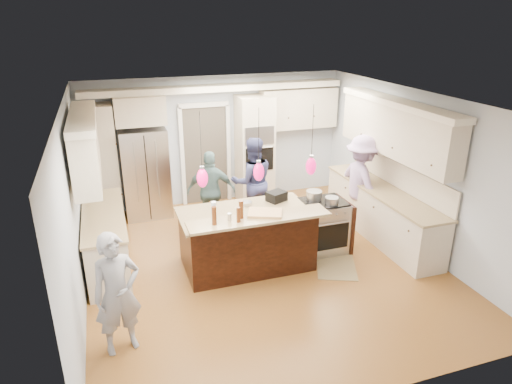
% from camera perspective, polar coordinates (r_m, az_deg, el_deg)
% --- Properties ---
extents(ground_plane, '(6.00, 6.00, 0.00)m').
position_cam_1_polar(ground_plane, '(7.62, 0.85, -9.00)').
color(ground_plane, olive).
rests_on(ground_plane, ground).
extents(room_shell, '(5.54, 6.04, 2.72)m').
position_cam_1_polar(room_shell, '(6.89, 0.93, 4.18)').
color(room_shell, '#B2BCC6').
rests_on(room_shell, ground).
extents(refrigerator, '(0.90, 0.70, 1.80)m').
position_cam_1_polar(refrigerator, '(9.34, -13.63, 2.31)').
color(refrigerator, '#B7B7BC').
rests_on(refrigerator, ground).
extents(oven_column, '(0.72, 0.69, 2.30)m').
position_cam_1_polar(oven_column, '(9.73, -0.17, 5.23)').
color(oven_column, beige).
rests_on(oven_column, ground).
extents(back_upper_cabinets, '(5.30, 0.61, 2.54)m').
position_cam_1_polar(back_upper_cabinets, '(9.34, -9.18, 7.56)').
color(back_upper_cabinets, beige).
rests_on(back_upper_cabinets, ground).
extents(right_counter_run, '(0.64, 3.10, 2.51)m').
position_cam_1_polar(right_counter_run, '(8.47, 16.00, 1.21)').
color(right_counter_run, beige).
rests_on(right_counter_run, ground).
extents(left_cabinets, '(0.64, 2.30, 2.51)m').
position_cam_1_polar(left_cabinets, '(7.54, -19.06, -1.64)').
color(left_cabinets, beige).
rests_on(left_cabinets, ground).
extents(kitchen_island, '(2.10, 1.46, 1.12)m').
position_cam_1_polar(kitchen_island, '(7.38, -1.13, -5.78)').
color(kitchen_island, black).
rests_on(kitchen_island, ground).
extents(island_range, '(0.82, 0.71, 0.92)m').
position_cam_1_polar(island_range, '(7.94, 8.45, -4.19)').
color(island_range, '#B7B7BC').
rests_on(island_range, ground).
extents(pendant_lights, '(1.75, 0.15, 1.03)m').
position_cam_1_polar(pendant_lights, '(6.35, 0.34, 2.56)').
color(pendant_lights, black).
rests_on(pendant_lights, ground).
extents(person_bar_end, '(0.64, 0.50, 1.56)m').
position_cam_1_polar(person_bar_end, '(5.73, -16.96, -12.09)').
color(person_bar_end, gray).
rests_on(person_bar_end, ground).
extents(person_far_left, '(0.87, 0.70, 1.73)m').
position_cam_1_polar(person_far_left, '(8.71, -0.45, 1.31)').
color(person_far_left, navy).
rests_on(person_far_left, ground).
extents(person_far_right, '(0.96, 0.59, 1.53)m').
position_cam_1_polar(person_far_right, '(8.57, -5.62, 0.13)').
color(person_far_right, slate).
rests_on(person_far_right, ground).
extents(person_range_side, '(0.72, 1.19, 1.80)m').
position_cam_1_polar(person_range_side, '(8.81, 13.05, 1.20)').
color(person_range_side, '#AB8FC0').
rests_on(person_range_side, ground).
extents(floor_rug, '(0.93, 1.08, 0.01)m').
position_cam_1_polar(floor_rug, '(7.68, 9.96, -9.04)').
color(floor_rug, olive).
rests_on(floor_rug, ground).
extents(water_bottle, '(0.10, 0.10, 0.31)m').
position_cam_1_polar(water_bottle, '(6.39, -5.29, -2.52)').
color(water_bottle, silver).
rests_on(water_bottle, kitchen_island).
extents(beer_bottle_a, '(0.08, 0.08, 0.27)m').
position_cam_1_polar(beer_bottle_a, '(6.33, -5.25, -2.98)').
color(beer_bottle_a, '#4F250E').
rests_on(beer_bottle_a, kitchen_island).
extents(beer_bottle_b, '(0.07, 0.07, 0.23)m').
position_cam_1_polar(beer_bottle_b, '(6.39, -2.21, -2.85)').
color(beer_bottle_b, '#4F250E').
rests_on(beer_bottle_b, kitchen_island).
extents(beer_bottle_c, '(0.08, 0.08, 0.27)m').
position_cam_1_polar(beer_bottle_c, '(6.50, -1.87, -2.20)').
color(beer_bottle_c, '#4F250E').
rests_on(beer_bottle_c, kitchen_island).
extents(drink_can, '(0.06, 0.06, 0.11)m').
position_cam_1_polar(drink_can, '(6.47, -3.33, -3.12)').
color(drink_can, '#B7B7BC').
rests_on(drink_can, kitchen_island).
extents(cutting_board, '(0.59, 0.51, 0.04)m').
position_cam_1_polar(cutting_board, '(6.67, 1.14, -2.64)').
color(cutting_board, tan).
rests_on(cutting_board, kitchen_island).
extents(pot_large, '(0.27, 0.27, 0.16)m').
position_cam_1_polar(pot_large, '(7.76, 7.27, -0.40)').
color(pot_large, '#B7B7BC').
rests_on(pot_large, island_range).
extents(pot_small, '(0.22, 0.22, 0.11)m').
position_cam_1_polar(pot_small, '(7.65, 9.44, -1.04)').
color(pot_small, '#B7B7BC').
rests_on(pot_small, island_range).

